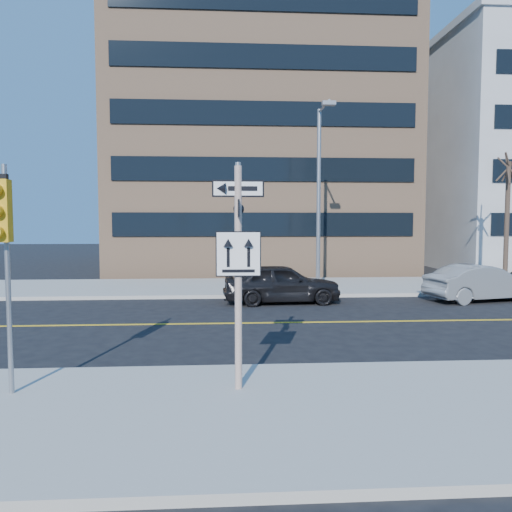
{
  "coord_description": "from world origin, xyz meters",
  "views": [
    {
      "loc": [
        -0.24,
        -11.35,
        3.18
      ],
      "look_at": [
        0.73,
        4.0,
        2.1
      ],
      "focal_mm": 35.0,
      "sensor_mm": 36.0,
      "label": 1
    }
  ],
  "objects": [
    {
      "name": "parked_car_b",
      "position": [
        9.92,
        7.71,
        0.73
      ],
      "size": [
        2.47,
        4.65,
        1.46
      ],
      "primitive_type": "imported",
      "rotation": [
        0.0,
        0.0,
        1.79
      ],
      "color": "gray",
      "rests_on": "ground"
    },
    {
      "name": "ground",
      "position": [
        0.0,
        0.0,
        0.0
      ],
      "size": [
        120.0,
        120.0,
        0.0
      ],
      "primitive_type": "plane",
      "color": "black",
      "rests_on": "ground"
    },
    {
      "name": "traffic_signal",
      "position": [
        -4.0,
        -2.66,
        3.03
      ],
      "size": [
        0.32,
        0.45,
        4.0
      ],
      "color": "gray",
      "rests_on": "near_sidewalk"
    },
    {
      "name": "building_brick",
      "position": [
        2.0,
        25.0,
        9.0
      ],
      "size": [
        18.0,
        18.0,
        18.0
      ],
      "primitive_type": "cube",
      "color": "tan",
      "rests_on": "ground"
    },
    {
      "name": "parked_car_a",
      "position": [
        1.96,
        7.77,
        0.77
      ],
      "size": [
        2.05,
        4.62,
        1.54
      ],
      "primitive_type": "imported",
      "rotation": [
        0.0,
        0.0,
        1.62
      ],
      "color": "black",
      "rests_on": "ground"
    },
    {
      "name": "sign_pole",
      "position": [
        0.0,
        -2.51,
        2.44
      ],
      "size": [
        0.92,
        0.92,
        4.06
      ],
      "color": "white",
      "rests_on": "near_sidewalk"
    },
    {
      "name": "streetlight_a",
      "position": [
        4.0,
        10.76,
        4.76
      ],
      "size": [
        0.55,
        2.25,
        8.0
      ],
      "color": "gray",
      "rests_on": "far_sidewalk"
    },
    {
      "name": "street_tree_west",
      "position": [
        13.0,
        11.3,
        5.52
      ],
      "size": [
        1.8,
        1.8,
        6.35
      ],
      "color": "#392B22",
      "rests_on": "far_sidewalk"
    }
  ]
}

